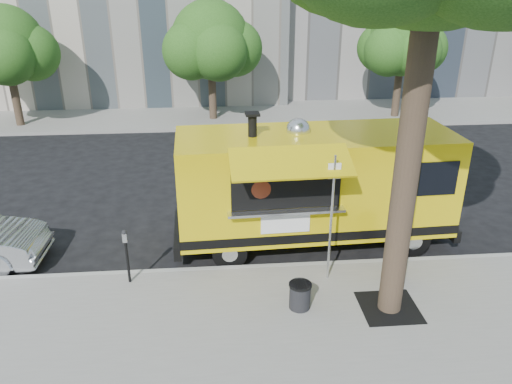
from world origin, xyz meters
The scene contains 13 objects.
ground centered at (0.00, 0.00, 0.00)m, with size 120.00×120.00×0.00m, color black.
sidewalk centered at (0.00, -4.00, 0.07)m, with size 60.00×6.00×0.15m, color gray.
curb centered at (0.00, -0.93, 0.07)m, with size 60.00×0.14×0.16m, color #999993.
far_sidewalk centered at (0.00, 13.50, 0.07)m, with size 60.00×5.00×0.15m, color gray.
tree_well centered at (2.60, -2.80, 0.15)m, with size 1.20×1.20×0.02m, color black.
far_tree_a centered at (-10.00, 12.30, 3.78)m, with size 3.42×3.42×5.36m.
far_tree_b centered at (-1.00, 12.70, 3.83)m, with size 3.60×3.60×5.50m.
far_tree_c centered at (8.00, 12.40, 3.72)m, with size 3.24×3.24×5.21m.
sign_post centered at (1.55, -1.55, 1.85)m, with size 0.28×0.06×3.00m.
parking_meter centered at (-3.00, -1.35, 0.98)m, with size 0.11×0.11×1.33m.
food_truck centered at (1.52, 0.37, 1.68)m, with size 7.32×3.57×3.58m.
trash_bin_left centered at (0.72, -2.62, 0.46)m, with size 0.48×0.48×0.58m.
trash_bin_right centered at (3.07, -1.72, 0.49)m, with size 0.54×0.54×0.64m.
Camera 1 is at (-0.94, -11.21, 6.62)m, focal length 35.00 mm.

